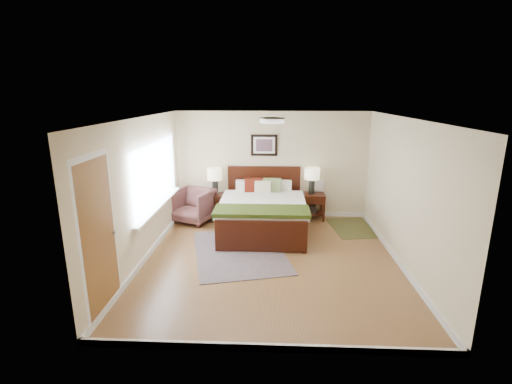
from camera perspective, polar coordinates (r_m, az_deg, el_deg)
floor at (r=6.79m, az=2.27°, el=-10.24°), size 5.00×5.00×0.00m
back_wall at (r=8.80m, az=2.46°, el=4.19°), size 4.50×0.04×2.50m
front_wall at (r=4.00m, az=2.22°, el=-9.25°), size 4.50×0.04×2.50m
left_wall at (r=6.75m, az=-17.09°, el=0.23°), size 0.04×5.00×2.50m
right_wall at (r=6.74m, az=21.88°, el=-0.21°), size 0.04×5.00×2.50m
ceiling at (r=6.16m, az=2.51°, el=11.32°), size 4.50×5.00×0.02m
window at (r=7.35m, az=-14.98°, el=2.56°), size 0.11×2.72×1.32m
door at (r=5.26m, az=-23.01°, el=-6.51°), size 0.06×1.00×2.18m
ceil_fixture at (r=6.16m, az=2.51°, el=11.00°), size 0.44×0.44×0.08m
bed at (r=7.90m, az=1.04°, el=-2.25°), size 1.84×2.24×1.20m
wall_art at (r=8.70m, az=1.27°, el=7.21°), size 0.62×0.05×0.50m
nightstand_left at (r=8.84m, az=-6.26°, el=-1.10°), size 0.49×0.44×0.58m
nightstand_right at (r=8.82m, az=8.47°, el=-1.81°), size 0.62×0.46×0.61m
lamp_left at (r=8.72m, az=-6.34°, el=2.44°), size 0.35×0.35×0.61m
lamp_right at (r=8.66m, az=8.63°, el=2.50°), size 0.35×0.35×0.61m
armchair at (r=8.65m, az=-9.63°, el=-2.10°), size 1.07×1.09×0.77m
rug_persian at (r=7.07m, az=-2.61°, el=-9.12°), size 2.10×2.58×0.01m
rug_navy at (r=8.52m, az=14.59°, el=-5.34°), size 1.04×1.42×0.01m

